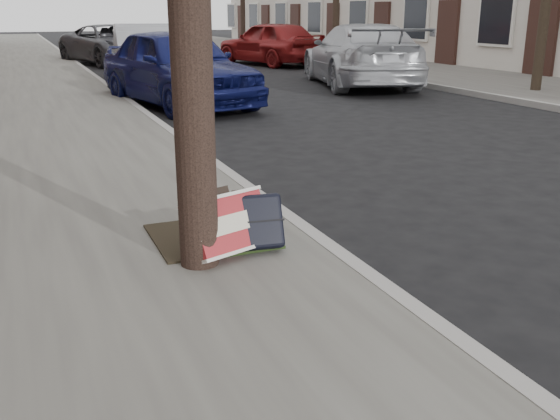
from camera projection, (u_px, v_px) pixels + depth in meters
name	position (u px, v px, depth m)	size (l,w,h in m)	color
ground	(530.00, 269.00, 4.43)	(120.00, 120.00, 0.00)	black
far_sidewalk	(377.00, 65.00, 20.46)	(4.00, 70.00, 0.12)	slate
dirt_patch	(210.00, 236.00, 4.71)	(0.85, 0.85, 0.01)	black
suitcase_red	(228.00, 225.00, 4.28)	(0.57, 0.16, 0.41)	maroon
suitcase_navy	(244.00, 222.00, 4.37)	(0.54, 0.17, 0.39)	black
car_near_front	(178.00, 67.00, 11.87)	(1.75, 4.36, 1.48)	#0E134A
car_near_mid	(147.00, 53.00, 16.07)	(1.53, 4.40, 1.45)	#A2A4AA
car_near_back	(112.00, 45.00, 21.38)	(2.21, 4.79, 1.33)	#3C3C41
car_far_front	(360.00, 55.00, 15.04)	(2.07, 5.10, 1.48)	#ACAEB3
car_far_back	(270.00, 43.00, 21.09)	(1.74, 4.32, 1.47)	maroon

